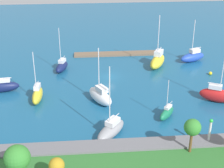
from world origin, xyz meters
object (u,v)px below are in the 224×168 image
Objects in this scene: pier_dock at (118,54)px; park_tree_west at (17,158)px; park_tree_east at (57,166)px; sailboat_yellow_far_south at (158,61)px; sailboat_navy_by_breakwater at (62,66)px; mooring_buoy_yellow at (210,73)px; sailboat_green_far_north at (167,113)px; harbor_beacon at (210,128)px; sailboat_gray_lone_south at (111,129)px; sailboat_yellow_lone_north at (37,95)px; sailboat_white_center_basin at (100,96)px; sailboat_navy_off_beacon at (2,86)px; sailboat_red_inner_mooring at (217,95)px; park_tree_mideast at (192,128)px; sailboat_blue_outer_mooring at (193,57)px.

park_tree_west is (17.84, 49.01, 4.42)m from pier_dock.
sailboat_yellow_far_south reaches higher than park_tree_east.
mooring_buoy_yellow is (-34.38, 5.35, -0.76)m from sailboat_navy_by_breakwater.
harbor_beacon is at bearing 62.96° from sailboat_green_far_north.
sailboat_gray_lone_south is 1.20× the size of sailboat_yellow_lone_north.
park_tree_west is at bearing -5.09° from sailboat_yellow_far_south.
sailboat_white_center_basin is 11.60m from sailboat_gray_lone_south.
park_tree_east is (12.74, 50.79, 4.20)m from pier_dock.
sailboat_white_center_basin is at bearing 155.44° from sailboat_navy_off_beacon.
sailboat_yellow_lone_north reaches higher than park_tree_west.
sailboat_navy_by_breakwater is at bearing 176.89° from sailboat_red_inner_mooring.
sailboat_green_far_north is 25.32m from sailboat_yellow_lone_north.
sailboat_white_center_basin is at bearing -81.24° from sailboat_green_far_north.
sailboat_navy_by_breakwater is at bearing -53.79° from harbor_beacon.
sailboat_white_center_basin is (12.25, -18.58, -3.86)m from park_tree_mideast.
sailboat_red_inner_mooring reaches higher than sailboat_yellow_lone_north.
sailboat_navy_by_breakwater is 1.00× the size of sailboat_navy_off_beacon.
sailboat_blue_outer_mooring reaches higher than sailboat_navy_off_beacon.
sailboat_red_inner_mooring is 35.17m from sailboat_yellow_lone_north.
sailboat_gray_lone_south reaches higher than sailboat_white_center_basin.
park_tree_east is at bearing 135.44° from sailboat_white_center_basin.
pier_dock is 3.05× the size of sailboat_green_far_north.
sailboat_yellow_far_south is 22.63m from sailboat_white_center_basin.
sailboat_yellow_far_south reaches higher than harbor_beacon.
sailboat_gray_lone_south is at bearing 82.66° from pier_dock.
park_tree_west is at bearing 26.72° from sailboat_blue_outer_mooring.
sailboat_green_far_north is 12.34m from sailboat_red_inner_mooring.
sailboat_gray_lone_south is (11.10, -7.04, -4.22)m from park_tree_mideast.
harbor_beacon is at bearing 30.60° from sailboat_yellow_far_south.
park_tree_west is 25.62m from sailboat_white_center_basin.
sailboat_yellow_far_south reaches higher than sailboat_gray_lone_south.
pier_dock is 52.34m from park_tree_west.
sailboat_gray_lone_south is (-1.15, 11.54, -0.36)m from sailboat_white_center_basin.
sailboat_navy_by_breakwater reaches higher than sailboat_yellow_lone_north.
harbor_beacon is 0.86× the size of park_tree_east.
sailboat_navy_off_beacon reaches higher than harbor_beacon.
sailboat_yellow_lone_north is at bearing -77.93° from park_tree_east.
park_tree_mideast is (3.63, 2.26, 1.69)m from harbor_beacon.
park_tree_east is 0.39× the size of sailboat_white_center_basin.
harbor_beacon is 4.65× the size of mooring_buoy_yellow.
mooring_buoy_yellow is at bearing -95.77° from sailboat_white_center_basin.
sailboat_blue_outer_mooring is at bearing 112.79° from sailboat_red_inner_mooring.
sailboat_red_inner_mooring is at bearing 153.99° from sailboat_green_far_north.
sailboat_navy_by_breakwater is 15.61m from sailboat_navy_off_beacon.
sailboat_white_center_basin is (11.61, -6.74, 0.52)m from sailboat_green_far_north.
sailboat_green_far_north is (-23.40, -15.79, -3.67)m from park_tree_west.
sailboat_green_far_north is at bearing -86.87° from park_tree_mideast.
sailboat_navy_by_breakwater is at bearing 34.51° from pier_dock.
pier_dock is 5.35× the size of park_tree_east.
sailboat_navy_off_beacon is (21.27, -18.04, 0.08)m from sailboat_gray_lone_south.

